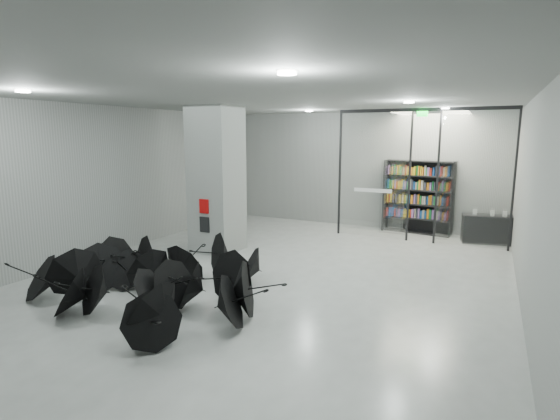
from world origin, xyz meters
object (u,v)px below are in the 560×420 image
at_px(column, 217,180).
at_px(umbrella_cluster, 155,286).
at_px(bookshelf, 418,197).
at_px(shop_counter, 487,229).

bearing_deg(column, umbrella_cluster, -73.97).
relative_size(bookshelf, umbrella_cluster, 0.45).
distance_m(column, shop_counter, 8.20).
height_order(shop_counter, umbrella_cluster, umbrella_cluster).
bearing_deg(shop_counter, umbrella_cluster, -136.06).
bearing_deg(column, shop_counter, 31.83).
distance_m(column, bookshelf, 6.73).
bearing_deg(bookshelf, umbrella_cluster, -104.36).
bearing_deg(umbrella_cluster, column, 106.03).
bearing_deg(column, bookshelf, 45.31).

